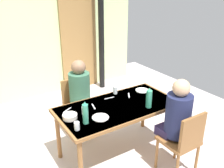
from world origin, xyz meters
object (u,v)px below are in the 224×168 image
object	(u,v)px
dining_table	(118,110)
chair_far_diner	(77,104)
person_near_diner	(177,114)
water_bottle_green_near	(85,113)
chair_near_diner	(183,140)
water_bottle_green_far	(149,98)
serving_bowl_center	(70,116)
person_far_diner	(80,90)

from	to	relation	value
dining_table	chair_far_diner	size ratio (longest dim) A/B	1.81
dining_table	person_near_diner	world-z (taller)	person_near_diner
person_near_diner	water_bottle_green_near	size ratio (longest dim) A/B	2.88
chair_far_diner	person_near_diner	size ratio (longest dim) A/B	1.13
dining_table	person_near_diner	distance (m)	0.75
water_bottle_green_near	chair_near_diner	bearing A→B (deg)	-32.44
person_near_diner	water_bottle_green_far	distance (m)	0.41
serving_bowl_center	dining_table	bearing A→B (deg)	-3.32
chair_far_diner	serving_bowl_center	distance (m)	0.87
person_near_diner	chair_far_diner	bearing A→B (deg)	115.39
chair_far_diner	person_far_diner	xyz separation A→B (m)	(0.00, -0.14, 0.28)
dining_table	water_bottle_green_near	xyz separation A→B (m)	(-0.54, -0.15, 0.20)
dining_table	chair_far_diner	world-z (taller)	chair_far_diner
water_bottle_green_near	water_bottle_green_far	size ratio (longest dim) A/B	1.01
chair_far_diner	water_bottle_green_near	distance (m)	1.02
chair_far_diner	serving_bowl_center	xyz separation A→B (m)	(-0.41, -0.72, 0.26)
dining_table	chair_near_diner	size ratio (longest dim) A/B	1.81
person_near_diner	water_bottle_green_near	distance (m)	1.07
chair_far_diner	person_far_diner	distance (m)	0.31
person_near_diner	water_bottle_green_far	size ratio (longest dim) A/B	2.91
serving_bowl_center	chair_far_diner	bearing A→B (deg)	60.22
person_near_diner	water_bottle_green_far	world-z (taller)	person_near_diner
dining_table	person_far_diner	distance (m)	0.68
person_far_diner	dining_table	bearing A→B (deg)	111.27
dining_table	person_near_diner	size ratio (longest dim) A/B	2.05
chair_far_diner	person_far_diner	size ratio (longest dim) A/B	1.13
chair_far_diner	water_bottle_green_near	xyz separation A→B (m)	(-0.30, -0.91, 0.36)
dining_table	person_far_diner	size ratio (longest dim) A/B	2.05
person_near_diner	water_bottle_green_near	xyz separation A→B (m)	(-0.96, 0.47, 0.08)
water_bottle_green_near	serving_bowl_center	size ratio (longest dim) A/B	1.58
dining_table	chair_near_diner	world-z (taller)	chair_near_diner
chair_near_diner	person_near_diner	bearing A→B (deg)	90.00
person_near_diner	person_far_diner	distance (m)	1.40
person_far_diner	water_bottle_green_near	world-z (taller)	person_far_diner
dining_table	water_bottle_green_far	size ratio (longest dim) A/B	5.95
chair_near_diner	person_far_diner	size ratio (longest dim) A/B	1.13
chair_far_diner	person_near_diner	xyz separation A→B (m)	(0.65, -1.38, 0.28)
water_bottle_green_far	chair_far_diner	bearing A→B (deg)	118.70
person_far_diner	serving_bowl_center	bearing A→B (deg)	54.77
dining_table	water_bottle_green_near	distance (m)	0.60
person_near_diner	serving_bowl_center	distance (m)	1.25
person_far_diner	water_bottle_green_far	world-z (taller)	person_far_diner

